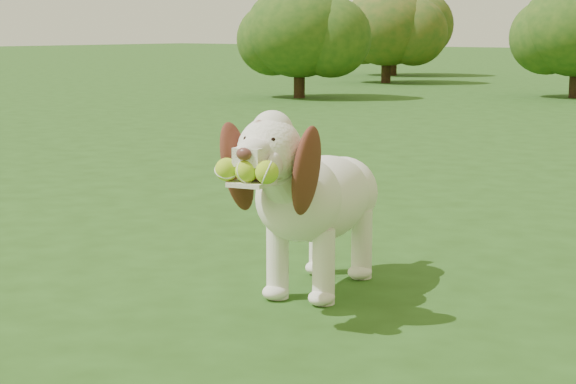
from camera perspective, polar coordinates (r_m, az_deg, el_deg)
The scene contains 5 objects.
ground at distance 3.98m, azimuth 0.76°, elevation -3.69°, with size 80.00×80.00×0.00m, color #234614.
dog at distance 3.33m, azimuth 1.46°, elevation -0.08°, with size 0.51×1.02×0.67m.
shrub_a at distance 12.89m, azimuth 0.68°, elevation 9.51°, with size 1.45×1.45×1.50m.
shrub_g at distance 19.18m, azimuth 6.24°, elevation 10.11°, with size 1.78×1.78×1.84m.
shrub_e at distance 16.54m, azimuth 5.87°, elevation 9.71°, with size 1.55×1.55×1.60m.
Camera 1 is at (2.36, -3.07, 0.92)m, focal length 60.00 mm.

